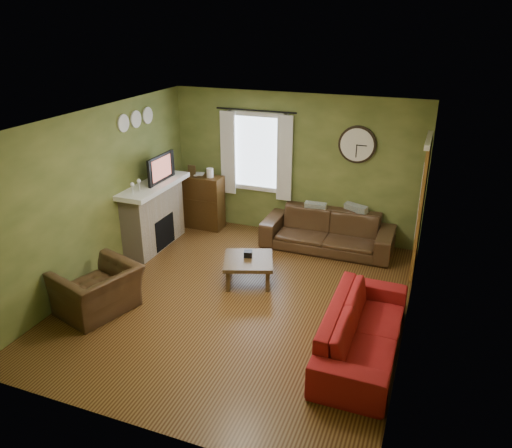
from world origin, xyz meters
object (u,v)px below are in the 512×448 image
(sofa_brown, at_px, (327,231))
(bookshelf, at_px, (201,202))
(sofa_red, at_px, (363,330))
(coffee_table, at_px, (248,270))
(armchair, at_px, (98,290))

(sofa_brown, bearing_deg, bookshelf, 177.63)
(sofa_red, relative_size, coffee_table, 2.95)
(bookshelf, distance_m, sofa_red, 4.57)
(bookshelf, xyz_separation_m, sofa_red, (3.59, -2.83, -0.20))
(bookshelf, relative_size, armchair, 1.01)
(sofa_brown, relative_size, coffee_table, 3.07)
(armchair, bearing_deg, coffee_table, 150.15)
(sofa_brown, distance_m, coffee_table, 1.82)
(bookshelf, xyz_separation_m, sofa_brown, (2.51, -0.10, -0.18))
(sofa_brown, relative_size, armchair, 2.21)
(sofa_red, bearing_deg, armchair, 96.26)
(sofa_brown, height_order, coffee_table, sofa_brown)
(bookshelf, bearing_deg, armchair, -89.44)
(bookshelf, bearing_deg, sofa_red, -38.18)
(sofa_red, bearing_deg, bookshelf, 51.82)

